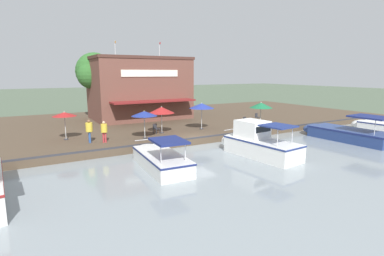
{
  "coord_description": "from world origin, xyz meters",
  "views": [
    {
      "loc": [
        20.16,
        -12.07,
        5.77
      ],
      "look_at": [
        -1.0,
        0.05,
        1.3
      ],
      "focal_mm": 28.0,
      "sensor_mm": 36.0,
      "label": 1
    }
  ],
  "objects": [
    {
      "name": "person_at_quay_edge",
      "position": [
        -2.8,
        -7.81,
        1.72
      ],
      "size": [
        0.5,
        0.5,
        1.77
      ],
      "color": "#2D5193",
      "rests_on": "quay_deck"
    },
    {
      "name": "cafe_chair_beside_entrance",
      "position": [
        -2.96,
        7.37,
        1.08
      ],
      "size": [
        0.53,
        0.53,
        0.85
      ],
      "color": "#2D2D33",
      "rests_on": "quay_deck"
    },
    {
      "name": "patio_umbrella_back_row",
      "position": [
        -2.17,
        -3.65,
        2.62
      ],
      "size": [
        2.05,
        2.05,
        2.26
      ],
      "color": "#B7B7B7",
      "rests_on": "quay_deck"
    },
    {
      "name": "person_mid_patio",
      "position": [
        -2.31,
        -6.83,
        1.63
      ],
      "size": [
        0.47,
        0.47,
        1.65
      ],
      "color": "#B23338",
      "rests_on": "quay_deck"
    },
    {
      "name": "waterfront_restaurant",
      "position": [
        -13.19,
        -0.0,
        4.09
      ],
      "size": [
        8.91,
        10.73,
        8.77
      ],
      "color": "brown",
      "rests_on": "quay_deck"
    },
    {
      "name": "patio_umbrella_by_entrance",
      "position": [
        -3.51,
        -1.56,
        2.64
      ],
      "size": [
        2.25,
        2.25,
        2.35
      ],
      "color": "#B7B7B7",
      "rests_on": "quay_deck"
    },
    {
      "name": "motorboat_outer_channel",
      "position": [
        4.5,
        2.01,
        0.94
      ],
      "size": [
        6.59,
        2.79,
        2.41
      ],
      "color": "white",
      "rests_on": "river_water"
    },
    {
      "name": "quay_deck",
      "position": [
        -11.0,
        0.0,
        0.3
      ],
      "size": [
        22.0,
        56.0,
        0.6
      ],
      "primitive_type": "cube",
      "color": "#4C3D2D",
      "rests_on": "ground"
    },
    {
      "name": "tree_upstream_bank",
      "position": [
        -15.56,
        -4.55,
        5.86
      ],
      "size": [
        4.5,
        4.29,
        7.52
      ],
      "color": "brown",
      "rests_on": "quay_deck"
    },
    {
      "name": "mooring_post",
      "position": [
        -0.35,
        5.84,
        1.07
      ],
      "size": [
        0.22,
        0.22,
        0.92
      ],
      "color": "#473323",
      "rests_on": "quay_deck"
    },
    {
      "name": "cafe_chair_under_first_umbrella",
      "position": [
        -3.6,
        -2.08,
        1.08
      ],
      "size": [
        0.57,
        0.57,
        0.85
      ],
      "color": "#2D2D33",
      "rests_on": "quay_deck"
    },
    {
      "name": "quay_edge_fender",
      "position": [
        -0.1,
        0.0,
        0.65
      ],
      "size": [
        0.2,
        50.4,
        0.1
      ],
      "primitive_type": "cube",
      "color": "#2D2D33",
      "rests_on": "quay_deck"
    },
    {
      "name": "motorboat_mid_row",
      "position": [
        4.48,
        12.09,
        0.66
      ],
      "size": [
        7.82,
        3.04,
        2.3
      ],
      "color": "navy",
      "rests_on": "river_water"
    },
    {
      "name": "patio_umbrella_far_corner",
      "position": [
        -4.85,
        -9.23,
        2.62
      ],
      "size": [
        1.82,
        1.82,
        2.23
      ],
      "color": "#B7B7B7",
      "rests_on": "quay_deck"
    },
    {
      "name": "ground_plane",
      "position": [
        0.0,
        0.0,
        0.0
      ],
      "size": [
        220.0,
        220.0,
        0.0
      ],
      "primitive_type": "plane",
      "color": "#4C5B47"
    },
    {
      "name": "patio_umbrella_mid_patio_left",
      "position": [
        -3.39,
        2.46,
        2.8
      ],
      "size": [
        2.3,
        2.3,
        2.48
      ],
      "color": "#B7B7B7",
      "rests_on": "quay_deck"
    },
    {
      "name": "patio_umbrella_near_quay_edge",
      "position": [
        -2.21,
        8.68,
        2.63
      ],
      "size": [
        2.26,
        2.26,
        2.34
      ],
      "color": "#B7B7B7",
      "rests_on": "quay_deck"
    },
    {
      "name": "motorboat_nearest_quay",
      "position": [
        3.54,
        -4.97,
        0.61
      ],
      "size": [
        6.39,
        2.42,
        2.03
      ],
      "color": "silver",
      "rests_on": "river_water"
    },
    {
      "name": "cafe_chair_facing_river",
      "position": [
        -4.52,
        10.33,
        1.08
      ],
      "size": [
        0.53,
        0.53,
        0.85
      ],
      "color": "#2D2D33",
      "rests_on": "quay_deck"
    }
  ]
}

